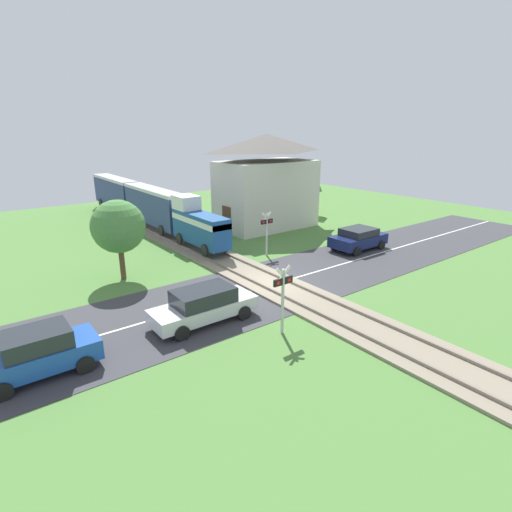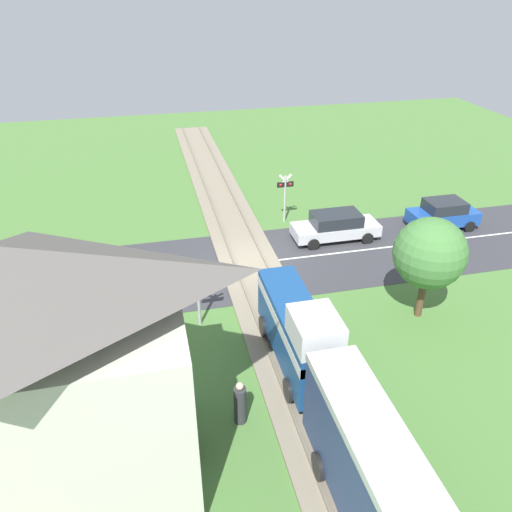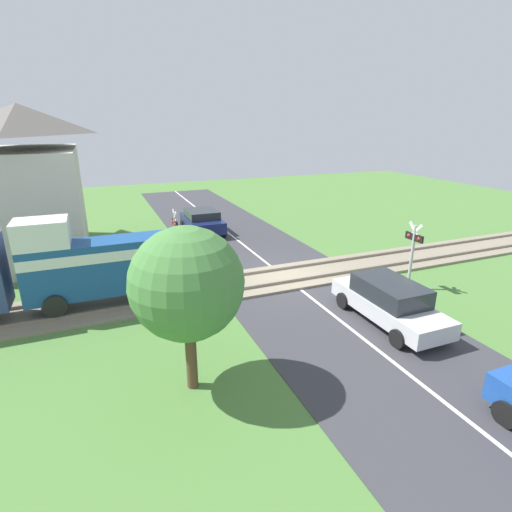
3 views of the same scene
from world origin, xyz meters
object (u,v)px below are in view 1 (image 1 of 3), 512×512
at_px(train, 145,203).
at_px(car_far_side, 358,238).
at_px(crossing_signal_west_approach, 283,291).
at_px(car_behind_queue, 38,352).
at_px(station_building, 266,183).
at_px(crossing_signal_east_approach, 267,228).
at_px(pedestrian_by_station, 216,230).
at_px(car_near_crossing, 204,305).

relative_size(train, car_far_side, 5.90).
bearing_deg(crossing_signal_west_approach, car_behind_queue, 161.76).
xyz_separation_m(car_far_side, car_behind_queue, (-19.37, -2.88, 0.05)).
bearing_deg(station_building, crossing_signal_east_approach, -128.21).
bearing_deg(pedestrian_by_station, station_building, 9.10).
height_order(car_far_side, car_behind_queue, car_behind_queue).
bearing_deg(crossing_signal_east_approach, crossing_signal_west_approach, -125.16).
distance_m(crossing_signal_east_approach, pedestrian_by_station, 5.26).
bearing_deg(pedestrian_by_station, crossing_signal_east_approach, -83.66).
distance_m(car_far_side, pedestrian_by_station, 9.91).
bearing_deg(car_near_crossing, train, 74.70).
relative_size(car_far_side, crossing_signal_west_approach, 1.40).
bearing_deg(pedestrian_by_station, car_near_crossing, -123.82).
bearing_deg(pedestrian_by_station, car_behind_queue, -141.16).
distance_m(train, car_far_side, 17.05).
bearing_deg(crossing_signal_west_approach, car_far_side, 25.99).
xyz_separation_m(station_building, pedestrian_by_station, (-5.26, -0.84, -2.81)).
bearing_deg(pedestrian_by_station, car_far_side, -51.64).
bearing_deg(train, crossing_signal_east_approach, -76.63).
relative_size(train, car_near_crossing, 5.16).
relative_size(car_far_side, pedestrian_by_station, 2.48).
relative_size(crossing_signal_east_approach, pedestrian_by_station, 1.78).
height_order(train, car_near_crossing, train).
relative_size(car_behind_queue, crossing_signal_west_approach, 1.30).
bearing_deg(car_near_crossing, station_building, 42.82).
bearing_deg(car_near_crossing, crossing_signal_east_approach, 35.66).
bearing_deg(car_far_side, crossing_signal_west_approach, -154.01).
xyz_separation_m(train, crossing_signal_west_approach, (-2.88, -20.28, -0.11)).
bearing_deg(car_behind_queue, crossing_signal_west_approach, -18.24).
height_order(train, crossing_signal_east_approach, train).
bearing_deg(train, car_near_crossing, -105.30).
bearing_deg(station_building, car_behind_queue, -148.14).
height_order(crossing_signal_west_approach, pedestrian_by_station, crossing_signal_west_approach).
distance_m(train, station_building, 9.89).
distance_m(car_near_crossing, pedestrian_by_station, 12.82).
height_order(crossing_signal_west_approach, crossing_signal_east_approach, same).
bearing_deg(car_far_side, car_near_crossing, -167.77).
height_order(train, car_far_side, train).
distance_m(train, pedestrian_by_station, 7.46).
bearing_deg(car_behind_queue, station_building, 31.86).
height_order(car_near_crossing, pedestrian_by_station, pedestrian_by_station).
bearing_deg(station_building, train, 140.93).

